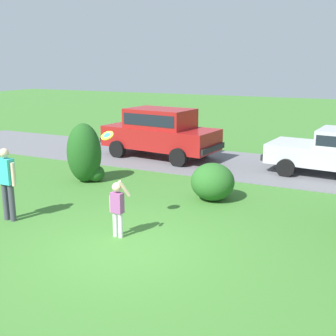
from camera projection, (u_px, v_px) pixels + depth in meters
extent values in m
plane|color=#3D752D|center=(123.00, 249.00, 8.50)|extent=(80.00, 80.00, 0.00)
cube|color=slate|center=(239.00, 165.00, 15.44)|extent=(28.00, 4.40, 0.02)
ellipsoid|color=#1E511C|center=(84.00, 153.00, 13.13)|extent=(1.07, 1.05, 1.84)
ellipsoid|color=#1E511C|center=(95.00, 173.00, 13.30)|extent=(0.57, 0.57, 0.52)
ellipsoid|color=#286023|center=(213.00, 182.00, 11.44)|extent=(1.19, 1.13, 1.02)
ellipsoid|color=#286023|center=(211.00, 185.00, 11.75)|extent=(0.73, 0.73, 0.66)
cube|color=silver|center=(335.00, 156.00, 13.84)|extent=(4.36, 2.25, 0.64)
cylinder|color=black|center=(286.00, 168.00, 13.82)|extent=(0.62, 0.28, 0.60)
cylinder|color=black|center=(301.00, 157.00, 15.38)|extent=(0.62, 0.28, 0.60)
cube|color=black|center=(271.00, 153.00, 14.97)|extent=(0.29, 1.75, 0.20)
cube|color=maroon|center=(160.00, 137.00, 16.53)|extent=(4.68, 2.34, 0.80)
cube|color=maroon|center=(160.00, 118.00, 16.35)|extent=(2.64, 1.89, 0.72)
cube|color=black|center=(160.00, 118.00, 16.35)|extent=(2.45, 1.89, 0.43)
cylinder|color=black|center=(117.00, 149.00, 16.60)|extent=(0.70, 0.30, 0.68)
cylinder|color=black|center=(145.00, 142.00, 18.14)|extent=(0.70, 0.30, 0.68)
cylinder|color=black|center=(178.00, 157.00, 15.15)|extent=(0.70, 0.30, 0.68)
cylinder|color=black|center=(203.00, 149.00, 16.69)|extent=(0.70, 0.30, 0.68)
cube|color=black|center=(115.00, 137.00, 17.78)|extent=(0.32, 1.75, 0.20)
cube|color=black|center=(213.00, 149.00, 15.39)|extent=(0.32, 1.75, 0.20)
cylinder|color=white|center=(115.00, 224.00, 9.08)|extent=(0.10, 0.10, 0.55)
cylinder|color=white|center=(121.00, 225.00, 9.01)|extent=(0.10, 0.10, 0.55)
cube|color=#994C8C|center=(117.00, 203.00, 8.93)|extent=(0.27, 0.18, 0.44)
sphere|color=beige|center=(117.00, 187.00, 8.84)|extent=(0.20, 0.20, 0.20)
cylinder|color=beige|center=(124.00, 189.00, 8.82)|extent=(0.21, 0.23, 0.39)
cylinder|color=beige|center=(111.00, 204.00, 9.02)|extent=(0.07, 0.07, 0.36)
cylinder|color=yellow|center=(107.00, 136.00, 9.09)|extent=(0.29, 0.25, 0.19)
cylinder|color=#1EB7B2|center=(107.00, 135.00, 9.09)|extent=(0.16, 0.15, 0.12)
cylinder|color=#3F3F4C|center=(12.00, 203.00, 9.93)|extent=(0.14, 0.14, 0.90)
cylinder|color=#3F3F4C|center=(6.00, 201.00, 10.01)|extent=(0.14, 0.14, 0.90)
cube|color=#33B2B2|center=(6.00, 171.00, 9.79)|extent=(0.36, 0.22, 0.60)
sphere|color=beige|center=(4.00, 153.00, 9.68)|extent=(0.22, 0.22, 0.22)
cylinder|color=beige|center=(13.00, 174.00, 9.71)|extent=(0.09, 0.09, 0.55)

